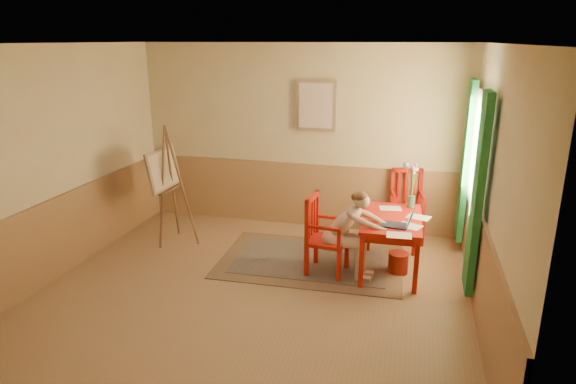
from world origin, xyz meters
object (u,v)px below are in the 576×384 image
(chair_left, at_px, (324,235))
(chair_back, at_px, (407,205))
(figure, at_px, (349,230))
(table, at_px, (391,224))
(easel, at_px, (166,174))
(laptop, at_px, (400,223))

(chair_left, height_order, chair_back, chair_back)
(chair_left, bearing_deg, figure, -7.13)
(table, bearing_deg, chair_left, -162.46)
(chair_back, xyz_separation_m, easel, (-3.33, -0.94, 0.50))
(chair_left, height_order, laptop, chair_left)
(chair_left, relative_size, figure, 0.90)
(chair_back, distance_m, laptop, 1.46)
(table, bearing_deg, chair_back, 81.99)
(chair_left, xyz_separation_m, figure, (0.31, -0.04, 0.11))
(figure, distance_m, easel, 2.75)
(chair_back, distance_m, figure, 1.59)
(chair_left, distance_m, chair_back, 1.71)
(chair_back, relative_size, easel, 0.60)
(figure, bearing_deg, chair_left, 172.87)
(table, bearing_deg, easel, 176.28)
(chair_back, bearing_deg, easel, -164.24)
(figure, bearing_deg, chair_back, 65.51)
(laptop, xyz_separation_m, easel, (-3.28, 0.50, 0.25))
(chair_left, xyz_separation_m, easel, (-2.36, 0.46, 0.51))
(easel, bearing_deg, chair_left, -11.08)
(chair_back, height_order, laptop, chair_back)
(chair_left, xyz_separation_m, laptop, (0.91, -0.04, 0.26))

